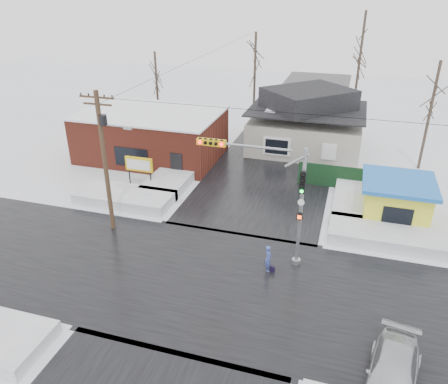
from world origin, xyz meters
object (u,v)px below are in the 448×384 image
(utility_pole, at_px, (105,155))
(car, at_px, (392,375))
(traffic_signal, at_px, (273,189))
(kiosk, at_px, (396,200))
(marquee_sign, at_px, (139,165))
(pedestrian, at_px, (268,258))

(utility_pole, distance_m, car, 19.01)
(traffic_signal, distance_m, kiosk, 10.43)
(utility_pole, height_order, kiosk, utility_pole)
(marquee_sign, height_order, pedestrian, marquee_sign)
(traffic_signal, xyz_separation_m, utility_pole, (-10.36, 0.53, 0.57))
(utility_pole, bearing_deg, kiosk, 20.44)
(utility_pole, xyz_separation_m, pedestrian, (10.51, -1.60, -4.32))
(utility_pole, height_order, car, utility_pole)
(kiosk, distance_m, pedestrian, 10.67)
(traffic_signal, xyz_separation_m, car, (6.38, -7.30, -3.85))
(traffic_signal, xyz_separation_m, marquee_sign, (-11.43, 6.53, -2.62))
(marquee_sign, bearing_deg, car, -37.81)
(pedestrian, bearing_deg, kiosk, -59.09)
(marquee_sign, xyz_separation_m, pedestrian, (11.58, -7.59, -1.13))
(kiosk, bearing_deg, utility_pole, -159.56)
(marquee_sign, xyz_separation_m, car, (17.81, -13.83, -1.23))
(utility_pole, height_order, pedestrian, utility_pole)
(marquee_sign, distance_m, kiosk, 18.51)
(pedestrian, bearing_deg, car, -153.57)
(marquee_sign, bearing_deg, kiosk, 1.55)
(kiosk, relative_size, car, 0.97)
(marquee_sign, height_order, kiosk, kiosk)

